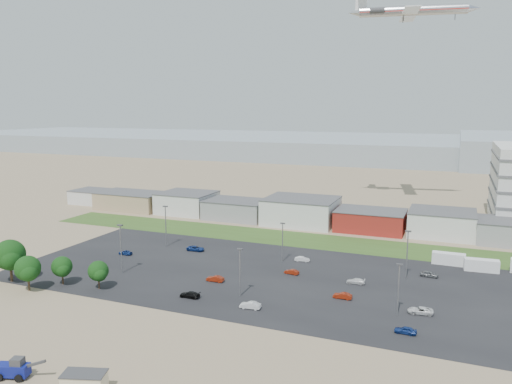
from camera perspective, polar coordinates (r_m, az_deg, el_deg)
The scene contains 32 objects.
ground at distance 94.53m, azimuth -4.23°, elevation -13.04°, with size 700.00×700.00×0.00m, color #877456.
parking_lot at distance 109.97m, azimuth 2.84°, elevation -9.71°, with size 120.00×50.00×0.01m, color black.
grass_strip at distance 140.57m, azimuth 5.24°, elevation -5.44°, with size 160.00×16.00×0.02m, color #344F1D.
hills_backdrop at distance 394.37m, azimuth 22.22°, elevation 4.22°, with size 700.00×200.00×9.00m, color gray, non-canonical shape.
building_row at distance 162.50m, azimuth 1.47°, elevation -1.90°, with size 170.00×20.00×8.00m, color silver, non-canonical shape.
portable_shed at distance 72.07m, azimuth -19.01°, elevation -19.94°, with size 5.58×2.90×2.81m, color beige, non-canonical shape.
telehandler at distance 79.04m, azimuth -26.07°, elevation -17.60°, with size 7.07×2.36×2.94m, color navy, non-canonical shape.
box_trailer_a at distance 126.42m, azimuth 21.15°, elevation -7.13°, with size 7.37×2.30×2.76m, color silver, non-canonical shape.
box_trailer_b at distance 124.27m, azimuth 24.37°, elevation -7.63°, with size 7.31×2.29×2.74m, color silver, non-canonical shape.
tree_left at distance 117.75m, azimuth -26.30°, elevation -6.79°, with size 6.87×6.87×10.30m, color black, non-canonical shape.
tree_mid at distance 110.91m, azimuth -24.63°, elevation -8.22°, with size 5.44×5.44×8.16m, color black, non-canonical shape.
tree_right at distance 112.14m, azimuth -21.29°, elevation -8.17°, with size 4.52×4.52×6.78m, color black, non-canonical shape.
tree_near at distance 107.13m, azimuth -17.57°, elevation -8.83°, with size 4.41×4.41×6.62m, color black, non-canonical shape.
lightpole_front_l at distance 115.02m, azimuth -15.17°, elevation -6.30°, with size 1.30×0.54×11.01m, color slate, non-canonical shape.
lightpole_front_m at distance 98.05m, azimuth -1.84°, elevation -9.18°, with size 1.13×0.47×9.58m, color slate, non-canonical shape.
lightpole_front_r at distance 92.84m, azimuth 15.96°, elevation -10.69°, with size 1.11×0.46×9.45m, color slate, non-canonical shape.
lightpole_back_l at distance 134.21m, azimuth -10.27°, elevation -3.87°, with size 1.29×0.54×10.93m, color slate, non-canonical shape.
lightpole_back_m at distance 119.30m, azimuth 3.04°, elevation -5.78°, with size 1.12×0.47×9.52m, color slate, non-canonical shape.
lightpole_back_r at distance 112.01m, azimuth 16.88°, elevation -6.90°, with size 1.26×0.52×10.67m, color slate, non-canonical shape.
airliner at distance 193.57m, azimuth 17.46°, elevation 19.17°, with size 44.57×30.39×13.17m, color silver, non-canonical shape.
parked_car_0 at distance 96.06m, azimuth 18.27°, elevation -12.74°, with size 2.05×4.44×1.23m, color silver.
parked_car_1 at distance 99.51m, azimuth 9.86°, elevation -11.60°, with size 1.27×3.65×1.20m, color maroon.
parked_car_2 at distance 87.65m, azimuth 16.71°, elevation -14.89°, with size 1.42×3.54×1.21m, color navy.
parked_car_3 at distance 99.48m, azimuth -7.58°, elevation -11.55°, with size 1.68×4.13×1.20m, color black.
parked_car_4 at distance 107.48m, azimuth -4.68°, elevation -9.85°, with size 1.33×3.81×1.26m, color maroon.
parked_car_5 at distance 129.93m, azimuth -14.70°, elevation -6.70°, with size 1.42×3.52×1.20m, color navy.
parked_car_7 at distance 111.92m, azimuth 4.09°, elevation -9.09°, with size 1.15×3.30×1.09m, color maroon.
parked_car_8 at distance 116.20m, azimuth 19.18°, elevation -8.85°, with size 1.54×3.82×1.30m, color #595B5E.
parked_car_9 at distance 130.03m, azimuth -6.92°, elevation -6.42°, with size 2.11×4.58×1.27m, color navy.
parked_car_11 at distance 121.04m, azimuth 5.30°, elevation -7.64°, with size 1.23×3.53×1.16m, color silver.
parked_car_12 at distance 107.98m, azimuth 11.33°, elevation -9.95°, with size 1.58×3.88×1.13m, color silver.
parked_car_13 at distance 93.65m, azimuth -0.66°, elevation -12.81°, with size 1.36×3.91×1.29m, color silver.
Camera 1 is at (39.03, -78.09, 36.27)m, focal length 35.00 mm.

